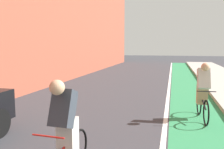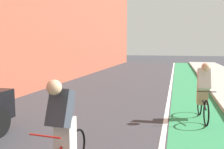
# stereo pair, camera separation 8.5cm
# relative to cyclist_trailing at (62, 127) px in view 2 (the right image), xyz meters

# --- Properties ---
(ground_plane) EXTENTS (87.00, 87.00, 0.00)m
(ground_plane) POSITION_rel_cyclist_trailing_xyz_m (-0.52, 5.65, -0.85)
(ground_plane) COLOR #38383D
(bike_lane_paint) EXTENTS (1.60, 39.55, 0.00)m
(bike_lane_paint) POSITION_rel_cyclist_trailing_xyz_m (2.31, 7.65, -0.84)
(bike_lane_paint) COLOR #2D8451
(bike_lane_paint) RESTS_ON ground
(lane_divider_stripe) EXTENTS (0.12, 39.55, 0.00)m
(lane_divider_stripe) POSITION_rel_cyclist_trailing_xyz_m (1.41, 7.65, -0.84)
(lane_divider_stripe) COLOR white
(lane_divider_stripe) RESTS_ON ground
(cyclist_trailing) EXTENTS (0.48, 1.69, 1.60)m
(cyclist_trailing) POSITION_rel_cyclist_trailing_xyz_m (0.00, 0.00, 0.00)
(cyclist_trailing) COLOR black
(cyclist_trailing) RESTS_ON ground
(cyclist_far) EXTENTS (0.48, 1.72, 1.62)m
(cyclist_far) POSITION_rel_cyclist_trailing_xyz_m (2.40, 3.83, -0.04)
(cyclist_far) COLOR black
(cyclist_far) RESTS_ON ground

